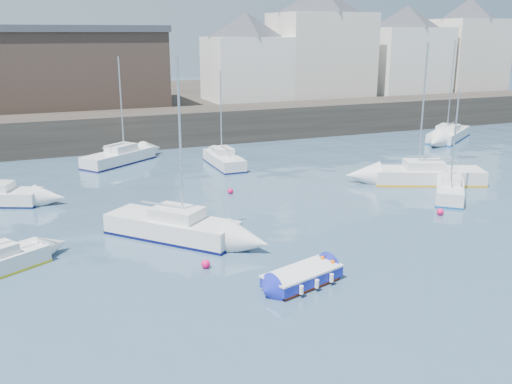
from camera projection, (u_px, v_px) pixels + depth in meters
name	position (u px, v px, depth m)	size (l,w,h in m)	color
water	(383.00, 316.00, 20.42)	(220.00, 220.00, 0.00)	#2D4760
quay_wall	(159.00, 128.00, 51.18)	(90.00, 5.00, 3.00)	#28231E
land_strip	(124.00, 106.00, 67.24)	(90.00, 32.00, 2.80)	#28231E
bldg_east_a	(321.00, 41.00, 62.74)	(13.36, 13.36, 11.80)	beige
bldg_east_b	(405.00, 49.00, 66.57)	(11.88, 11.88, 9.95)	white
bldg_east_c	(467.00, 44.00, 69.72)	(11.14, 11.14, 10.95)	beige
bldg_east_d	(246.00, 56.00, 59.40)	(11.14, 11.14, 8.95)	white
warehouse	(76.00, 66.00, 54.73)	(16.40, 10.40, 7.60)	#3D2D26
blue_dinghy	(302.00, 277.00, 22.86)	(3.65, 2.42, 0.64)	#963113
sailboat_b	(173.00, 226.00, 28.08)	(6.16, 6.56, 8.79)	silver
sailboat_c	(450.00, 190.00, 34.89)	(4.39, 4.76, 6.47)	silver
sailboat_d	(428.00, 175.00, 38.25)	(7.52, 5.00, 9.19)	silver
sailboat_f	(224.00, 160.00, 43.12)	(1.81, 5.47, 7.09)	silver
sailboat_g	(448.00, 134.00, 53.66)	(7.18, 6.02, 9.08)	silver
sailboat_h	(119.00, 157.00, 43.93)	(6.23, 5.30, 8.05)	silver
buoy_near	(206.00, 268.00, 24.59)	(0.39, 0.39, 0.39)	#FF0D59
buoy_mid	(440.00, 215.00, 31.70)	(0.39, 0.39, 0.39)	#FF0D59
buoy_far	(230.00, 194.00, 35.88)	(0.36, 0.36, 0.36)	#FF0D59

